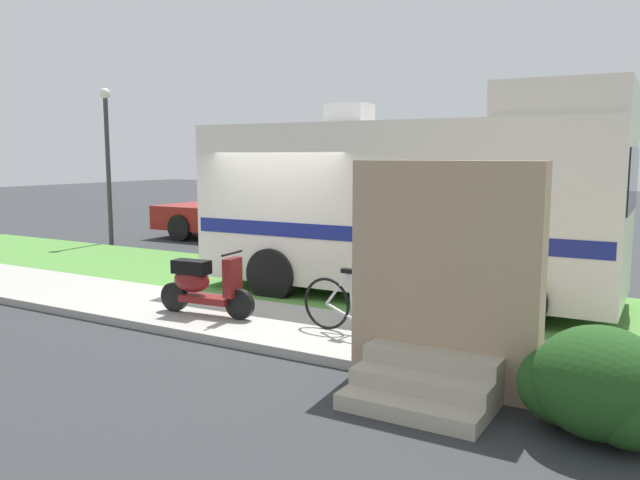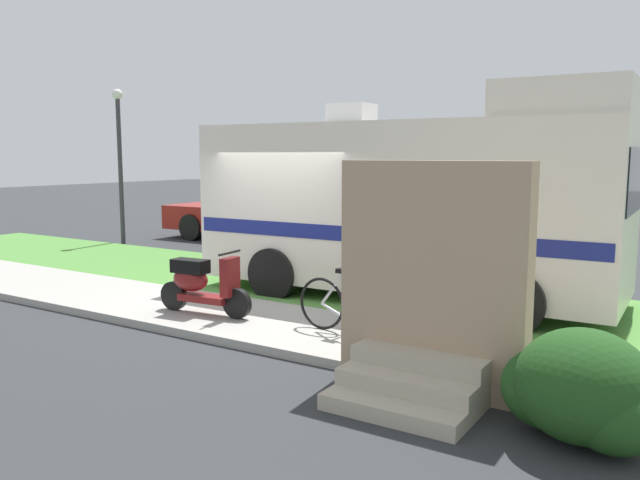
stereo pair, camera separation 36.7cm
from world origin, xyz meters
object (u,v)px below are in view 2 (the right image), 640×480
at_px(bottle_green, 482,350).
at_px(scooter, 201,283).
at_px(pickup_truck_near, 273,207).
at_px(street_lamp_post, 120,151).
at_px(bottle_spare, 553,348).
at_px(motorhome_rv, 412,203).
at_px(bicycle, 356,306).

bearing_deg(bottle_green, scooter, -178.76).
height_order(scooter, bottle_green, scooter).
relative_size(pickup_truck_near, bottle_green, 19.13).
bearing_deg(street_lamp_post, bottle_spare, -19.25).
xyz_separation_m(bottle_green, bottle_spare, (0.66, 0.58, -0.01)).
height_order(motorhome_rv, street_lamp_post, street_lamp_post).
bearing_deg(bottle_spare, pickup_truck_near, 142.95).
relative_size(scooter, bicycle, 0.89).
bearing_deg(bottle_green, motorhome_rv, 127.63).
bearing_deg(motorhome_rv, pickup_truck_near, 143.56).
relative_size(scooter, bottle_spare, 6.42).
height_order(motorhome_rv, bottle_green, motorhome_rv).
height_order(pickup_truck_near, street_lamp_post, street_lamp_post).
height_order(motorhome_rv, scooter, motorhome_rv).
height_order(pickup_truck_near, bottle_green, pickup_truck_near).
xyz_separation_m(motorhome_rv, scooter, (-2.04, -2.91, -1.07)).
distance_m(pickup_truck_near, bottle_green, 11.39).
height_order(bottle_green, bottle_spare, bottle_green).
distance_m(bottle_green, bottle_spare, 0.87).
height_order(bicycle, bottle_green, bicycle).
height_order(scooter, pickup_truck_near, pickup_truck_near).
xyz_separation_m(pickup_truck_near, bottle_spare, (9.19, -6.94, -0.76)).
height_order(scooter, bottle_spare, scooter).
distance_m(motorhome_rv, bottle_spare, 3.89).
height_order(scooter, bicycle, scooter).
distance_m(motorhome_rv, bicycle, 2.97).
bearing_deg(scooter, pickup_truck_near, 119.58).
distance_m(bicycle, bottle_spare, 2.43).
bearing_deg(bicycle, motorhome_rv, 99.73).
distance_m(bicycle, street_lamp_post, 11.34).
bearing_deg(bottle_green, bicycle, 176.06).
distance_m(motorhome_rv, scooter, 3.71).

